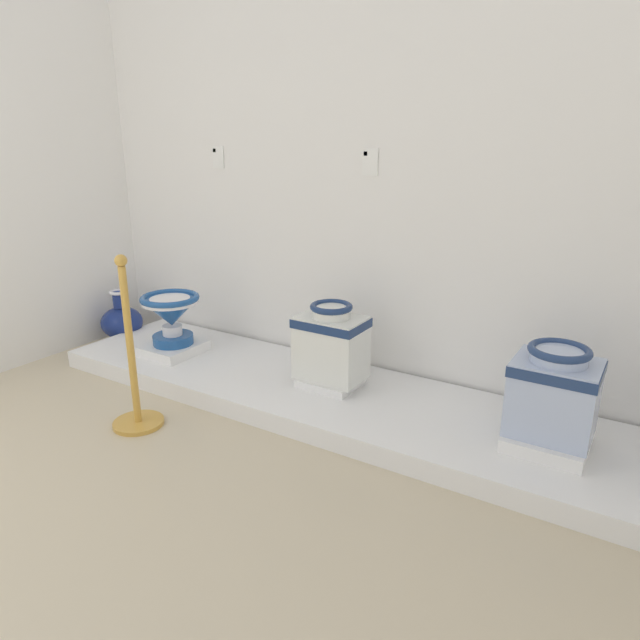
% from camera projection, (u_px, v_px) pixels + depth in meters
% --- Properties ---
extents(ground_plane, '(6.28, 5.98, 0.02)m').
position_uv_depth(ground_plane, '(72.00, 599.00, 1.97)').
color(ground_plane, beige).
extents(wall_back, '(4.48, 0.06, 2.98)m').
position_uv_depth(wall_back, '(374.00, 142.00, 3.31)').
color(wall_back, white).
rests_on(wall_back, ground_plane).
extents(display_platform, '(3.67, 0.88, 0.11)m').
position_uv_depth(display_platform, '(329.00, 397.00, 3.35)').
color(display_platform, white).
rests_on(display_platform, ground_plane).
extents(plinth_block_central_ornate, '(0.33, 0.38, 0.07)m').
position_uv_depth(plinth_block_central_ornate, '(174.00, 348.00, 3.87)').
color(plinth_block_central_ornate, white).
rests_on(plinth_block_central_ornate, display_platform).
extents(antique_toilet_central_ornate, '(0.39, 0.39, 0.34)m').
position_uv_depth(antique_toilet_central_ornate, '(171.00, 312.00, 3.79)').
color(antique_toilet_central_ornate, '#1F5094').
rests_on(antique_toilet_central_ornate, plinth_block_central_ornate).
extents(plinth_block_tall_cobalt, '(0.33, 0.30, 0.05)m').
position_uv_depth(plinth_block_tall_cobalt, '(331.00, 381.00, 3.38)').
color(plinth_block_tall_cobalt, white).
rests_on(plinth_block_tall_cobalt, display_platform).
extents(antique_toilet_tall_cobalt, '(0.39, 0.28, 0.45)m').
position_uv_depth(antique_toilet_tall_cobalt, '(331.00, 341.00, 3.30)').
color(antique_toilet_tall_cobalt, white).
rests_on(antique_toilet_tall_cobalt, plinth_block_tall_cobalt).
extents(plinth_block_slender_white, '(0.37, 0.39, 0.07)m').
position_uv_depth(plinth_block_slender_white, '(547.00, 439.00, 2.71)').
color(plinth_block_slender_white, white).
rests_on(plinth_block_slender_white, display_platform).
extents(antique_toilet_slender_white, '(0.38, 0.32, 0.44)m').
position_uv_depth(antique_toilet_slender_white, '(554.00, 390.00, 2.63)').
color(antique_toilet_slender_white, '#B0C1E2').
rests_on(antique_toilet_slender_white, plinth_block_slender_white).
extents(info_placard_first, '(0.10, 0.01, 0.15)m').
position_uv_depth(info_placard_first, '(218.00, 157.00, 3.90)').
color(info_placard_first, white).
extents(info_placard_second, '(0.10, 0.01, 0.15)m').
position_uv_depth(info_placard_second, '(370.00, 162.00, 3.31)').
color(info_placard_second, white).
extents(decorative_vase_corner, '(0.32, 0.32, 0.41)m').
position_uv_depth(decorative_vase_corner, '(122.00, 321.00, 4.39)').
color(decorative_vase_corner, white).
rests_on(decorative_vase_corner, ground_plane).
extents(stanchion_post_near_left, '(0.27, 0.27, 0.96)m').
position_uv_depth(stanchion_post_near_left, '(134.00, 382.00, 3.06)').
color(stanchion_post_near_left, gold).
rests_on(stanchion_post_near_left, ground_plane).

